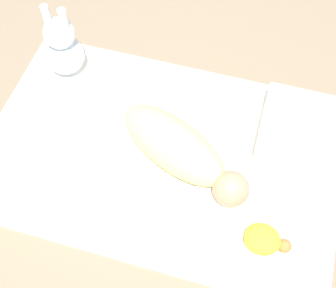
% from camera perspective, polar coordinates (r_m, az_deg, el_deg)
% --- Properties ---
extents(ground_plane, '(12.00, 12.00, 0.00)m').
position_cam_1_polar(ground_plane, '(2.01, -0.52, -3.48)').
color(ground_plane, '#7A6B56').
extents(bed_mattress, '(1.37, 0.84, 0.21)m').
position_cam_1_polar(bed_mattress, '(1.92, -0.55, -1.95)').
color(bed_mattress, white).
rests_on(bed_mattress, ground_plane).
extents(burp_cloth, '(0.21, 0.18, 0.02)m').
position_cam_1_polar(burp_cloth, '(1.70, 6.22, -7.83)').
color(burp_cloth, white).
rests_on(burp_cloth, bed_mattress).
extents(swaddled_baby, '(0.57, 0.38, 0.17)m').
position_cam_1_polar(swaddled_baby, '(1.72, 1.49, -0.69)').
color(swaddled_baby, '#EFDB7F').
rests_on(swaddled_baby, bed_mattress).
extents(pillow, '(0.37, 0.33, 0.10)m').
position_cam_1_polar(pillow, '(1.88, 16.75, 1.34)').
color(pillow, white).
rests_on(pillow, bed_mattress).
extents(bunny_plush, '(0.17, 0.17, 0.34)m').
position_cam_1_polar(bunny_plush, '(2.02, -12.69, 11.41)').
color(bunny_plush, silver).
rests_on(bunny_plush, bed_mattress).
extents(turtle_plush, '(0.17, 0.12, 0.06)m').
position_cam_1_polar(turtle_plush, '(1.65, 11.69, -11.36)').
color(turtle_plush, yellow).
rests_on(turtle_plush, bed_mattress).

